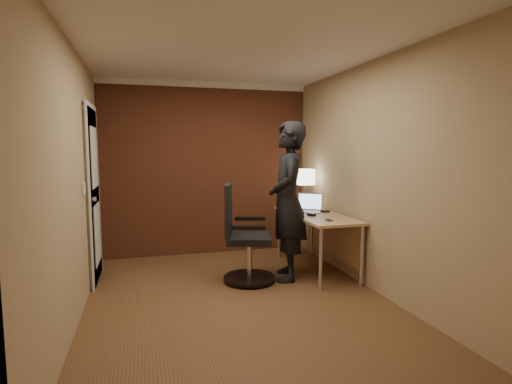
% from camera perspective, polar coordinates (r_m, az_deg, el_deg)
% --- Properties ---
extents(room, '(4.00, 4.00, 4.00)m').
position_cam_1_polar(room, '(5.45, -9.19, 4.22)').
color(room, brown).
rests_on(room, ground).
extents(desk, '(0.60, 1.50, 0.73)m').
position_cam_1_polar(desk, '(5.15, 9.26, -4.48)').
color(desk, tan).
rests_on(desk, ground).
extents(desk_lamp, '(0.22, 0.22, 0.54)m').
position_cam_1_polar(desk_lamp, '(5.66, 7.00, 2.08)').
color(desk_lamp, silver).
rests_on(desk_lamp, desk).
extents(laptop, '(0.42, 0.40, 0.23)m').
position_cam_1_polar(laptop, '(5.29, 7.55, -2.06)').
color(laptop, silver).
rests_on(laptop, desk).
extents(mouse, '(0.09, 0.11, 0.03)m').
position_cam_1_polar(mouse, '(4.94, 7.94, -3.21)').
color(mouse, black).
rests_on(mouse, desk).
extents(phone, '(0.08, 0.12, 0.01)m').
position_cam_1_polar(phone, '(4.66, 10.38, -3.96)').
color(phone, black).
rests_on(phone, desk).
extents(wallet, '(0.11, 0.13, 0.02)m').
position_cam_1_polar(wallet, '(5.26, 9.78, -2.73)').
color(wallet, black).
rests_on(wallet, desk).
extents(office_chair, '(0.63, 0.70, 1.12)m').
position_cam_1_polar(office_chair, '(4.66, -1.84, -6.87)').
color(office_chair, black).
rests_on(office_chair, ground).
extents(person, '(0.62, 0.78, 1.87)m').
position_cam_1_polar(person, '(4.72, 4.56, -1.30)').
color(person, black).
rests_on(person, ground).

